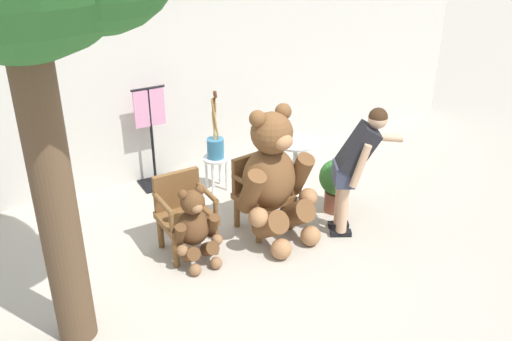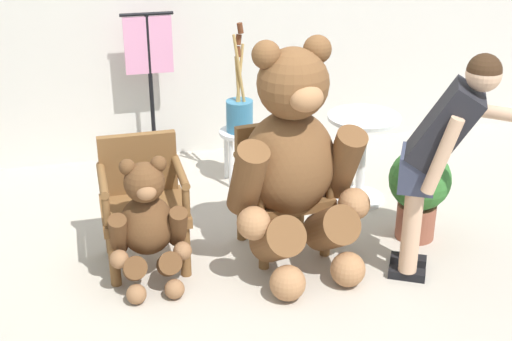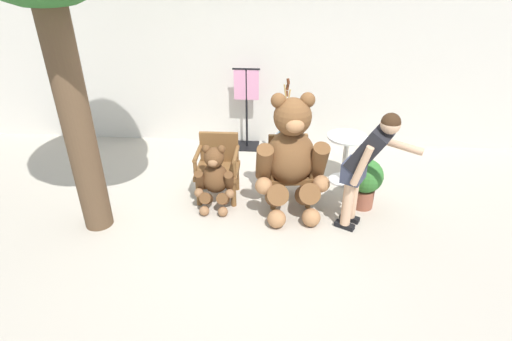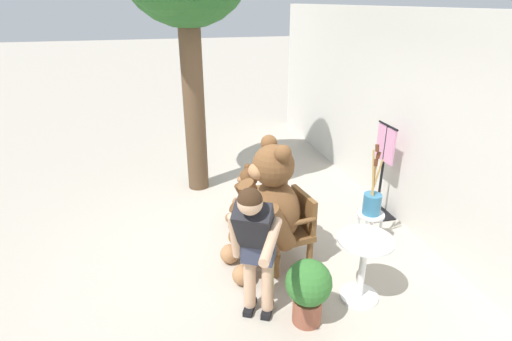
% 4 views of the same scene
% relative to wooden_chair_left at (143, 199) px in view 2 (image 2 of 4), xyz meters
% --- Properties ---
extents(ground_plane, '(60.00, 60.00, 0.00)m').
position_rel_wooden_chair_left_xyz_m(ground_plane, '(0.48, -0.52, -0.46)').
color(ground_plane, '#B2A899').
extents(wooden_chair_left, '(0.57, 0.53, 0.86)m').
position_rel_wooden_chair_left_xyz_m(wooden_chair_left, '(0.00, 0.00, 0.00)').
color(wooden_chair_left, brown).
rests_on(wooden_chair_left, ground).
extents(wooden_chair_right, '(0.63, 0.59, 0.86)m').
position_rel_wooden_chair_left_xyz_m(wooden_chair_right, '(0.95, -0.00, 0.00)').
color(wooden_chair_right, brown).
rests_on(wooden_chair_right, ground).
extents(teddy_bear_large, '(0.94, 0.93, 1.54)m').
position_rel_wooden_chair_left_xyz_m(teddy_bear_large, '(0.97, -0.26, 0.29)').
color(teddy_bear_large, brown).
rests_on(teddy_bear_large, ground).
extents(teddy_bear_small, '(0.52, 0.49, 0.86)m').
position_rel_wooden_chair_left_xyz_m(teddy_bear_small, '(0.00, -0.29, -0.04)').
color(teddy_bear_small, brown).
rests_on(teddy_bear_small, ground).
extents(person_visitor, '(0.87, 0.50, 1.52)m').
position_rel_wooden_chair_left_xyz_m(person_visitor, '(1.79, -0.62, 0.44)').
color(person_visitor, black).
rests_on(person_visitor, ground).
extents(white_stool, '(0.34, 0.34, 0.46)m').
position_rel_wooden_chair_left_xyz_m(white_stool, '(0.90, 1.07, -0.11)').
color(white_stool, silver).
rests_on(white_stool, ground).
extents(brush_bucket, '(0.22, 0.22, 0.90)m').
position_rel_wooden_chair_left_xyz_m(brush_bucket, '(0.90, 1.07, 0.17)').
color(brush_bucket, teal).
rests_on(brush_bucket, white_stool).
extents(round_side_table, '(0.56, 0.56, 0.72)m').
position_rel_wooden_chair_left_xyz_m(round_side_table, '(1.75, 0.51, -0.01)').
color(round_side_table, white).
rests_on(round_side_table, ground).
extents(potted_plant, '(0.44, 0.44, 0.68)m').
position_rel_wooden_chair_left_xyz_m(potted_plant, '(1.93, -0.15, -0.07)').
color(potted_plant, brown).
rests_on(potted_plant, ground).
extents(clothing_display_stand, '(0.44, 0.40, 1.36)m').
position_rel_wooden_chair_left_xyz_m(clothing_display_stand, '(0.24, 1.58, 0.26)').
color(clothing_display_stand, black).
rests_on(clothing_display_stand, ground).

